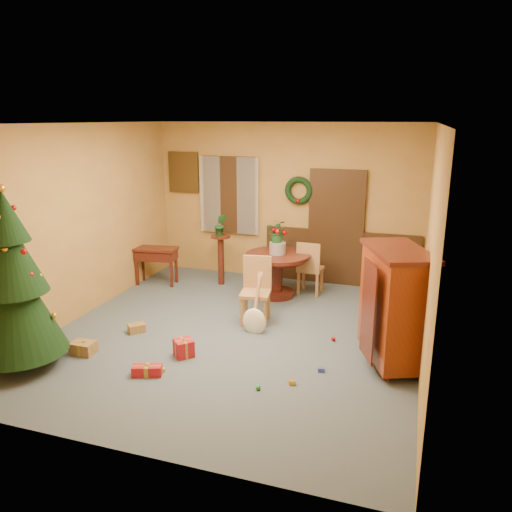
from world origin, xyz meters
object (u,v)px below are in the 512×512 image
at_px(christmas_tree, 14,284).
at_px(dining_table, 277,267).
at_px(sideboard, 394,303).
at_px(chair_near, 256,287).
at_px(writing_desk, 156,257).

bearing_deg(christmas_tree, dining_table, 55.97).
relative_size(dining_table, sideboard, 0.74).
bearing_deg(dining_table, sideboard, -43.27).
distance_m(dining_table, christmas_tree, 4.13).
bearing_deg(dining_table, chair_near, -90.50).
height_order(chair_near, writing_desk, chair_near).
relative_size(dining_table, chair_near, 1.11).
xyz_separation_m(dining_table, christmas_tree, (-2.29, -3.39, 0.54)).
distance_m(chair_near, writing_desk, 2.52).
height_order(chair_near, sideboard, sideboard).
relative_size(dining_table, writing_desk, 1.34).
relative_size(chair_near, sideboard, 0.67).
bearing_deg(chair_near, dining_table, 89.50).
xyz_separation_m(dining_table, chair_near, (-0.01, -1.13, 0.00)).
bearing_deg(sideboard, chair_near, 159.27).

